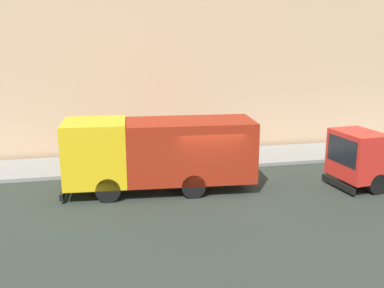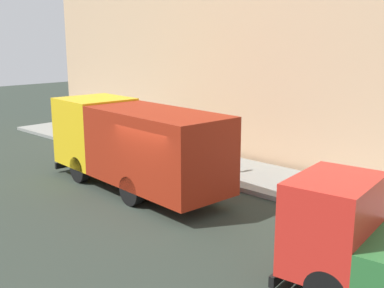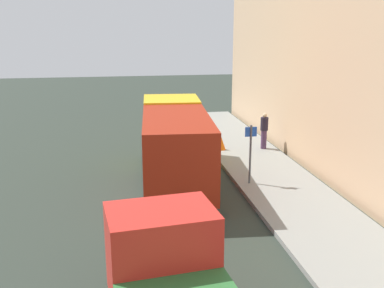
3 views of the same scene
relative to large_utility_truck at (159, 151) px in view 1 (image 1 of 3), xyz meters
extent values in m
plane|color=#2A332B|center=(-0.77, -1.85, -1.64)|extent=(80.00, 80.00, 0.00)
cube|color=gray|center=(3.83, -1.85, -1.56)|extent=(3.21, 30.00, 0.16)
cube|color=tan|center=(5.94, -1.85, 3.26)|extent=(0.50, 30.00, 9.79)
cube|color=gold|center=(0.19, 2.46, 0.05)|extent=(2.49, 2.54, 2.44)
cube|color=black|center=(0.27, 3.63, 0.35)|extent=(1.95, 0.21, 1.37)
cube|color=maroon|center=(-0.09, -1.23, 0.02)|extent=(2.69, 5.20, 2.38)
cube|color=black|center=(0.28, 3.71, -1.38)|extent=(2.23, 0.29, 0.24)
cylinder|color=black|center=(-0.86, 2.07, -1.17)|extent=(0.37, 0.96, 0.94)
cylinder|color=black|center=(1.16, 1.91, -1.17)|extent=(0.37, 0.96, 0.94)
cylinder|color=black|center=(-1.10, -1.16, -1.17)|extent=(0.37, 0.96, 0.94)
cylinder|color=black|center=(0.91, -1.31, -1.17)|extent=(0.37, 0.96, 0.94)
cube|color=red|center=(-1.33, -7.92, -0.25)|extent=(2.31, 1.74, 1.92)
cube|color=black|center=(-1.41, -7.19, -0.02)|extent=(1.80, 0.26, 1.08)
cube|color=black|center=(-1.42, -7.11, -1.41)|extent=(2.07, 0.35, 0.24)
cylinder|color=black|center=(-2.22, -8.32, -1.22)|extent=(0.39, 0.87, 0.84)
cylinder|color=black|center=(-0.37, -8.12, -1.22)|extent=(0.39, 0.87, 0.84)
cylinder|color=#493051|center=(4.77, 3.61, -1.03)|extent=(0.34, 0.34, 0.90)
cylinder|color=#231D2C|center=(4.77, 3.61, -0.27)|extent=(0.45, 0.45, 0.62)
sphere|color=#CAB289|center=(4.77, 3.61, 0.15)|extent=(0.21, 0.21, 0.21)
cone|color=orange|center=(2.72, 3.77, -1.17)|extent=(0.43, 0.43, 0.62)
cylinder|color=#4C5156|center=(2.69, -0.95, -0.36)|extent=(0.08, 0.08, 2.23)
cube|color=blue|center=(2.69, -0.93, 0.50)|extent=(0.44, 0.03, 0.36)
camera|label=1|loc=(-17.11, 2.34, 4.57)|focal=42.07mm
camera|label=2|loc=(-9.75, -11.97, 3.40)|focal=43.63mm
camera|label=3|loc=(-2.09, -16.05, 4.24)|focal=41.36mm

